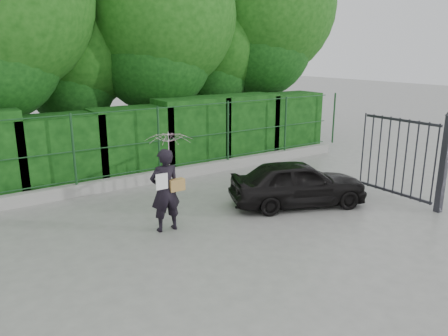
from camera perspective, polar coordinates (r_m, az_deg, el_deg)
ground at (r=8.56m, az=2.57°, el=-9.44°), size 80.00×80.00×0.00m
kerb at (r=12.20m, az=-10.03°, el=-1.32°), size 14.00×0.25×0.30m
fence at (r=12.03m, az=-9.29°, el=3.64°), size 14.13×0.06×1.80m
hedge at (r=12.87m, az=-12.12°, el=3.55°), size 14.20×1.20×2.19m
trees at (r=15.17m, az=-11.96°, el=18.85°), size 17.10×6.15×8.08m
gate at (r=11.02m, az=24.70°, el=1.31°), size 0.22×2.33×2.36m
woman at (r=8.74m, az=-7.33°, el=0.17°), size 0.95×0.96×2.01m
car at (r=10.41m, az=9.64°, el=-1.92°), size 3.43×2.36×1.08m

